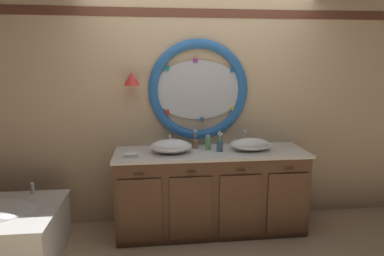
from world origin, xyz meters
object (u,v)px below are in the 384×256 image
(toothbrush_holder_left, at_px, (195,143))
(folded_hand_towel, at_px, (131,155))
(sink_basin_left, at_px, (171,146))
(sink_basin_right, at_px, (251,144))
(toothbrush_holder_right, at_px, (220,146))
(soap_dispenser, at_px, (208,143))

(toothbrush_holder_left, xyz_separation_m, folded_hand_towel, (-0.67, -0.26, -0.04))
(toothbrush_holder_left, bearing_deg, sink_basin_left, -148.89)
(toothbrush_holder_left, height_order, folded_hand_towel, toothbrush_holder_left)
(sink_basin_left, bearing_deg, sink_basin_right, -0.00)
(toothbrush_holder_right, bearing_deg, soap_dispenser, 146.69)
(sink_basin_left, distance_m, toothbrush_holder_right, 0.51)
(toothbrush_holder_right, bearing_deg, sink_basin_right, -0.62)
(sink_basin_right, distance_m, soap_dispenser, 0.45)
(sink_basin_right, relative_size, toothbrush_holder_left, 2.06)
(toothbrush_holder_right, distance_m, folded_hand_towel, 0.92)
(folded_hand_towel, bearing_deg, sink_basin_right, 4.62)
(toothbrush_holder_left, distance_m, folded_hand_towel, 0.72)
(toothbrush_holder_right, height_order, folded_hand_towel, toothbrush_holder_right)
(toothbrush_holder_left, relative_size, toothbrush_holder_right, 0.99)
(toothbrush_holder_left, xyz_separation_m, toothbrush_holder_right, (0.24, -0.16, 0.01))
(sink_basin_left, height_order, soap_dispenser, soap_dispenser)
(toothbrush_holder_right, xyz_separation_m, soap_dispenser, (-0.11, 0.07, 0.01))
(soap_dispenser, bearing_deg, toothbrush_holder_left, 146.42)
(folded_hand_towel, bearing_deg, toothbrush_holder_left, 21.44)
(toothbrush_holder_left, xyz_separation_m, soap_dispenser, (0.13, -0.09, 0.02))
(sink_basin_right, height_order, toothbrush_holder_left, toothbrush_holder_left)
(sink_basin_right, xyz_separation_m, folded_hand_towel, (-1.25, -0.10, -0.05))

